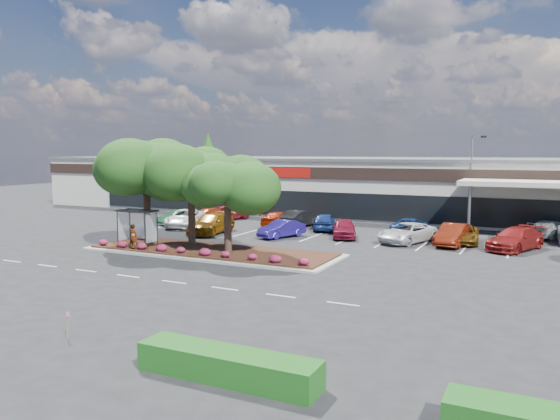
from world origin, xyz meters
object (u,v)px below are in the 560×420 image
at_px(survey_stake, 67,321).
at_px(car_1, 185,218).
at_px(light_pole, 472,188).
at_px(car_0, 178,217).

relative_size(survey_stake, car_1, 0.18).
bearing_deg(light_pole, car_1, -157.90).
bearing_deg(survey_stake, car_0, 119.28).
height_order(light_pole, car_0, light_pole).
bearing_deg(car_1, light_pole, 3.86).
bearing_deg(car_0, light_pole, 38.32).
height_order(survey_stake, car_0, car_0).
distance_m(light_pole, car_0, 27.35).
height_order(light_pole, car_1, light_pole).
distance_m(light_pole, survey_stake, 38.33).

